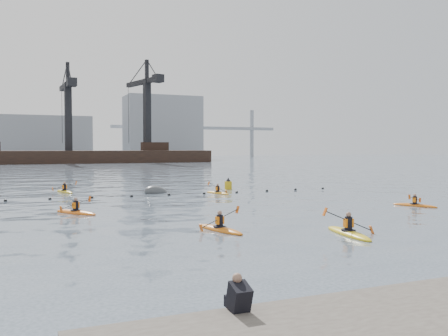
{
  "coord_description": "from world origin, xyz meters",
  "views": [
    {
      "loc": [
        -9.45,
        -14.52,
        3.85
      ],
      "look_at": [
        -0.11,
        8.03,
        2.8
      ],
      "focal_mm": 38.0,
      "sensor_mm": 36.0,
      "label": 1
    }
  ],
  "objects_px": {
    "mooring_buoy": "(156,193)",
    "kayaker_4": "(415,205)",
    "kayaker_1": "(348,232)",
    "kayaker_5": "(65,191)",
    "kayaker_0": "(220,228)",
    "kayaker_3": "(218,192)",
    "kayaker_2": "(76,212)",
    "nav_buoy": "(228,185)"
  },
  "relations": [
    {
      "from": "mooring_buoy",
      "to": "kayaker_4",
      "type": "bearing_deg",
      "value": -49.12
    },
    {
      "from": "kayaker_1",
      "to": "kayaker_4",
      "type": "bearing_deg",
      "value": 40.74
    },
    {
      "from": "kayaker_1",
      "to": "kayaker_5",
      "type": "relative_size",
      "value": 1.12
    },
    {
      "from": "kayaker_4",
      "to": "kayaker_0",
      "type": "bearing_deg",
      "value": -12.15
    },
    {
      "from": "kayaker_0",
      "to": "mooring_buoy",
      "type": "xyz_separation_m",
      "value": [
        1.86,
        19.06,
        -0.1
      ]
    },
    {
      "from": "kayaker_3",
      "to": "mooring_buoy",
      "type": "relative_size",
      "value": 1.23
    },
    {
      "from": "kayaker_3",
      "to": "kayaker_2",
      "type": "bearing_deg",
      "value": -162.66
    },
    {
      "from": "kayaker_5",
      "to": "nav_buoy",
      "type": "distance_m",
      "value": 14.46
    },
    {
      "from": "kayaker_0",
      "to": "nav_buoy",
      "type": "bearing_deg",
      "value": 51.18
    },
    {
      "from": "kayaker_5",
      "to": "mooring_buoy",
      "type": "relative_size",
      "value": 1.35
    },
    {
      "from": "kayaker_2",
      "to": "kayaker_4",
      "type": "distance_m",
      "value": 21.5
    },
    {
      "from": "kayaker_1",
      "to": "kayaker_2",
      "type": "height_order",
      "value": "kayaker_1"
    },
    {
      "from": "kayaker_5",
      "to": "mooring_buoy",
      "type": "xyz_separation_m",
      "value": [
        7.17,
        -3.57,
        -0.1
      ]
    },
    {
      "from": "kayaker_2",
      "to": "nav_buoy",
      "type": "height_order",
      "value": "nav_buoy"
    },
    {
      "from": "kayaker_5",
      "to": "mooring_buoy",
      "type": "height_order",
      "value": "kayaker_5"
    },
    {
      "from": "kayaker_5",
      "to": "kayaker_4",
      "type": "bearing_deg",
      "value": -59.3
    },
    {
      "from": "kayaker_2",
      "to": "kayaker_3",
      "type": "distance_m",
      "value": 14.51
    },
    {
      "from": "kayaker_3",
      "to": "kayaker_5",
      "type": "height_order",
      "value": "kayaker_3"
    },
    {
      "from": "kayaker_5",
      "to": "kayaker_2",
      "type": "bearing_deg",
      "value": -107.83
    },
    {
      "from": "kayaker_1",
      "to": "nav_buoy",
      "type": "relative_size",
      "value": 2.95
    },
    {
      "from": "kayaker_4",
      "to": "kayaker_5",
      "type": "distance_m",
      "value": 28.05
    },
    {
      "from": "kayaker_0",
      "to": "kayaker_2",
      "type": "bearing_deg",
      "value": 108.63
    },
    {
      "from": "kayaker_0",
      "to": "mooring_buoy",
      "type": "height_order",
      "value": "kayaker_0"
    },
    {
      "from": "kayaker_1",
      "to": "nav_buoy",
      "type": "height_order",
      "value": "kayaker_1"
    },
    {
      "from": "kayaker_2",
      "to": "mooring_buoy",
      "type": "distance_m",
      "value": 12.91
    },
    {
      "from": "kayaker_4",
      "to": "mooring_buoy",
      "type": "xyz_separation_m",
      "value": [
        -13.41,
        15.49,
        -0.09
      ]
    },
    {
      "from": "kayaker_1",
      "to": "kayaker_2",
      "type": "distance_m",
      "value": 15.73
    },
    {
      "from": "kayaker_3",
      "to": "nav_buoy",
      "type": "xyz_separation_m",
      "value": [
        2.42,
        3.41,
        0.29
      ]
    },
    {
      "from": "mooring_buoy",
      "to": "kayaker_1",
      "type": "bearing_deg",
      "value": -82.29
    },
    {
      "from": "kayaker_2",
      "to": "kayaker_4",
      "type": "relative_size",
      "value": 1.06
    },
    {
      "from": "kayaker_0",
      "to": "kayaker_3",
      "type": "height_order",
      "value": "kayaker_0"
    },
    {
      "from": "kayaker_4",
      "to": "nav_buoy",
      "type": "bearing_deg",
      "value": -94.02
    },
    {
      "from": "kayaker_5",
      "to": "nav_buoy",
      "type": "bearing_deg",
      "value": -27.2
    },
    {
      "from": "kayaker_2",
      "to": "kayaker_3",
      "type": "relative_size",
      "value": 1.03
    },
    {
      "from": "kayaker_5",
      "to": "nav_buoy",
      "type": "height_order",
      "value": "nav_buoy"
    },
    {
      "from": "kayaker_2",
      "to": "kayaker_5",
      "type": "height_order",
      "value": "same"
    },
    {
      "from": "kayaker_1",
      "to": "nav_buoy",
      "type": "bearing_deg",
      "value": 87.96
    },
    {
      "from": "kayaker_0",
      "to": "kayaker_5",
      "type": "height_order",
      "value": "kayaker_0"
    },
    {
      "from": "kayaker_5",
      "to": "nav_buoy",
      "type": "relative_size",
      "value": 2.62
    },
    {
      "from": "kayaker_1",
      "to": "kayaker_4",
      "type": "xyz_separation_m",
      "value": [
        10.41,
        6.72,
        -0.02
      ]
    },
    {
      "from": "kayaker_0",
      "to": "nav_buoy",
      "type": "relative_size",
      "value": 2.71
    },
    {
      "from": "kayaker_3",
      "to": "nav_buoy",
      "type": "bearing_deg",
      "value": 38.71
    }
  ]
}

